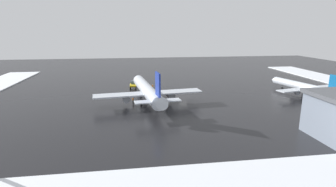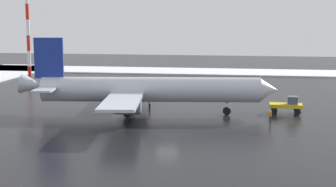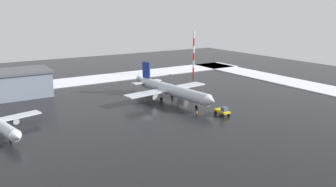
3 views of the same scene
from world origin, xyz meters
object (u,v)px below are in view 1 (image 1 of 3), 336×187
Objects in this scene: airplane_far_rear at (147,91)px; pushback_tug at (133,85)px; airplane_distant_tail at (303,87)px; ground_crew_near_tug at (133,100)px; ground_crew_beside_wing at (153,86)px.

pushback_tug is at bearing 3.82° from airplane_far_rear.
ground_crew_near_tug is at bearing 79.06° from airplane_distant_tail.
airplane_far_rear reaches higher than airplane_distant_tail.
ground_crew_beside_wing is at bearing -69.90° from ground_crew_near_tug.
ground_crew_near_tug is at bearing -178.70° from pushback_tug.
pushback_tug reaches higher than ground_crew_beside_wing.
ground_crew_near_tug is at bearing 83.94° from airplane_far_rear.
airplane_far_rear is 7.79× the size of pushback_tug.
airplane_far_rear is at bearing -176.38° from ground_crew_beside_wing.
airplane_distant_tail is at bearing -94.68° from ground_crew_beside_wing.
airplane_distant_tail is (49.96, 2.09, -0.92)m from airplane_far_rear.
airplane_distant_tail reaches higher than ground_crew_near_tug.
ground_crew_beside_wing is at bearing -16.63° from airplane_far_rear.
ground_crew_beside_wing is (2.98, 17.38, -2.61)m from airplane_far_rear.
pushback_tug is at bearing 58.28° from airplane_distant_tail.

